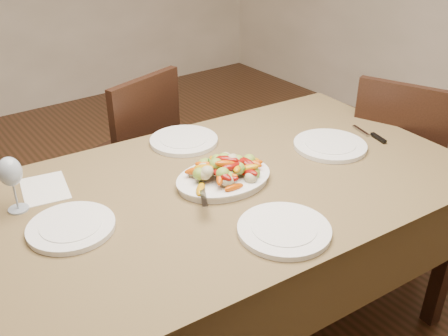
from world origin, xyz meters
TOP-DOWN VIEW (x-y plane):
  - floor at (0.00, 0.00)m, footprint 6.00×6.00m
  - dining_table at (0.00, -0.07)m, footprint 1.91×1.18m
  - chair_far at (0.01, 0.81)m, footprint 0.53×0.53m
  - chair_right at (1.12, -0.07)m, footprint 0.54×0.54m
  - serving_platter at (0.00, -0.07)m, footprint 0.36×0.28m
  - roasted_vegetables at (0.00, -0.07)m, footprint 0.30×0.21m
  - serving_spoon at (-0.07, -0.10)m, footprint 0.27×0.19m
  - plate_left at (-0.55, -0.01)m, footprint 0.27×0.27m
  - plate_right at (0.52, -0.10)m, footprint 0.30×0.30m
  - plate_far at (0.06, 0.30)m, footprint 0.28×0.28m
  - plate_near at (-0.03, -0.42)m, footprint 0.29×0.29m
  - wine_glass at (-0.64, 0.20)m, footprint 0.08×0.08m
  - menu_card at (-0.53, 0.28)m, footprint 0.19×0.23m
  - table_knife at (0.74, -0.12)m, footprint 0.07×0.20m

SIDE VIEW (x-z plane):
  - floor at x=0.00m, z-range 0.00..0.00m
  - dining_table at x=0.00m, z-range 0.00..0.76m
  - chair_far at x=0.01m, z-range 0.00..0.95m
  - chair_right at x=1.12m, z-range 0.00..0.95m
  - menu_card at x=-0.53m, z-range 0.76..0.76m
  - table_knife at x=0.74m, z-range 0.76..0.77m
  - plate_left at x=-0.55m, z-range 0.76..0.78m
  - plate_right at x=0.52m, z-range 0.76..0.78m
  - plate_far at x=0.06m, z-range 0.76..0.78m
  - plate_near at x=-0.03m, z-range 0.76..0.78m
  - serving_platter at x=0.00m, z-range 0.76..0.78m
  - serving_spoon at x=-0.07m, z-range 0.79..0.82m
  - roasted_vegetables at x=0.00m, z-range 0.78..0.87m
  - wine_glass at x=-0.64m, z-range 0.76..0.96m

